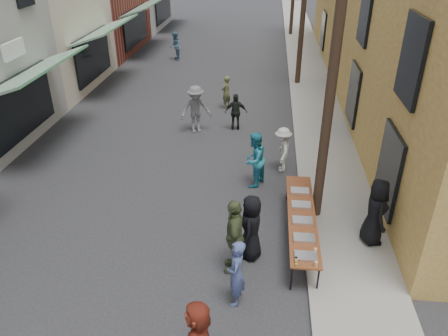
% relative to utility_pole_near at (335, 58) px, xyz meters
% --- Properties ---
extents(ground, '(120.00, 120.00, 0.00)m').
position_rel_utility_pole_near_xyz_m(ground, '(-4.30, -3.00, -4.50)').
color(ground, '#28282B').
rests_on(ground, ground).
extents(sidewalk, '(2.20, 60.00, 0.10)m').
position_rel_utility_pole_near_xyz_m(sidewalk, '(0.70, 12.00, -4.45)').
color(sidewalk, gray).
rests_on(sidewalk, ground).
extents(utility_pole_near, '(0.26, 0.26, 9.00)m').
position_rel_utility_pole_near_xyz_m(utility_pole_near, '(0.00, 0.00, 0.00)').
color(utility_pole_near, '#2D2116').
rests_on(utility_pole_near, ground).
extents(serving_table, '(0.70, 4.00, 0.75)m').
position_rel_utility_pole_near_xyz_m(serving_table, '(-0.50, -1.08, -3.79)').
color(serving_table, maroon).
rests_on(serving_table, ground).
extents(catering_tray_sausage, '(0.50, 0.33, 0.08)m').
position_rel_utility_pole_near_xyz_m(catering_tray_sausage, '(-0.50, -2.73, -3.71)').
color(catering_tray_sausage, maroon).
rests_on(catering_tray_sausage, serving_table).
extents(catering_tray_foil_b, '(0.50, 0.33, 0.08)m').
position_rel_utility_pole_near_xyz_m(catering_tray_foil_b, '(-0.50, -2.08, -3.71)').
color(catering_tray_foil_b, '#B2B2B7').
rests_on(catering_tray_foil_b, serving_table).
extents(catering_tray_buns, '(0.50, 0.33, 0.08)m').
position_rel_utility_pole_near_xyz_m(catering_tray_buns, '(-0.50, -1.38, -3.71)').
color(catering_tray_buns, tan).
rests_on(catering_tray_buns, serving_table).
extents(catering_tray_foil_d, '(0.50, 0.33, 0.08)m').
position_rel_utility_pole_near_xyz_m(catering_tray_foil_d, '(-0.50, -0.68, -3.71)').
color(catering_tray_foil_d, '#B2B2B7').
rests_on(catering_tray_foil_d, serving_table).
extents(catering_tray_buns_end, '(0.50, 0.33, 0.08)m').
position_rel_utility_pole_near_xyz_m(catering_tray_buns_end, '(-0.50, 0.02, -3.71)').
color(catering_tray_buns_end, tan).
rests_on(catering_tray_buns_end, serving_table).
extents(condiment_jar_a, '(0.07, 0.07, 0.08)m').
position_rel_utility_pole_near_xyz_m(condiment_jar_a, '(-0.72, -3.03, -3.71)').
color(condiment_jar_a, '#A57F26').
rests_on(condiment_jar_a, serving_table).
extents(condiment_jar_b, '(0.07, 0.07, 0.08)m').
position_rel_utility_pole_near_xyz_m(condiment_jar_b, '(-0.72, -2.93, -3.71)').
color(condiment_jar_b, '#A57F26').
rests_on(condiment_jar_b, serving_table).
extents(condiment_jar_c, '(0.07, 0.07, 0.08)m').
position_rel_utility_pole_near_xyz_m(condiment_jar_c, '(-0.72, -2.83, -3.71)').
color(condiment_jar_c, '#A57F26').
rests_on(condiment_jar_c, serving_table).
extents(cup_stack, '(0.08, 0.08, 0.12)m').
position_rel_utility_pole_near_xyz_m(cup_stack, '(-0.30, -2.98, -3.69)').
color(cup_stack, tan).
rests_on(cup_stack, serving_table).
extents(guest_front_a, '(0.67, 0.91, 1.71)m').
position_rel_utility_pole_near_xyz_m(guest_front_a, '(-1.75, -1.87, -3.65)').
color(guest_front_a, black).
rests_on(guest_front_a, ground).
extents(guest_front_b, '(0.39, 0.59, 1.59)m').
position_rel_utility_pole_near_xyz_m(guest_front_b, '(-1.99, -3.43, -3.70)').
color(guest_front_b, '#435182').
rests_on(guest_front_b, ground).
extents(guest_front_c, '(1.00, 1.08, 1.79)m').
position_rel_utility_pole_near_xyz_m(guest_front_c, '(-1.83, 1.55, -3.60)').
color(guest_front_c, teal).
rests_on(guest_front_c, ground).
extents(guest_front_d, '(0.57, 0.99, 1.53)m').
position_rel_utility_pole_near_xyz_m(guest_front_d, '(-0.94, 2.62, -3.74)').
color(guest_front_d, silver).
rests_on(guest_front_d, ground).
extents(guest_front_e, '(0.52, 1.14, 1.92)m').
position_rel_utility_pole_near_xyz_m(guest_front_e, '(-2.12, -2.38, -3.54)').
color(guest_front_e, '#485430').
rests_on(guest_front_e, ground).
extents(server, '(0.68, 0.94, 1.79)m').
position_rel_utility_pole_near_xyz_m(server, '(1.29, -1.10, -3.51)').
color(server, black).
rests_on(server, sidewalk).
extents(passerby_left, '(1.40, 1.14, 1.89)m').
position_rel_utility_pole_near_xyz_m(passerby_left, '(-4.28, 5.48, -3.55)').
color(passerby_left, slate).
rests_on(passerby_left, ground).
extents(passerby_mid, '(0.90, 0.43, 1.49)m').
position_rel_utility_pole_near_xyz_m(passerby_mid, '(-2.73, 5.85, -3.75)').
color(passerby_mid, black).
rests_on(passerby_mid, ground).
extents(passerby_right, '(0.57, 0.64, 1.48)m').
position_rel_utility_pole_near_xyz_m(passerby_right, '(-3.36, 8.21, -3.76)').
color(passerby_right, '#575E36').
rests_on(passerby_right, ground).
extents(passerby_far, '(0.77, 0.91, 1.68)m').
position_rel_utility_pole_near_xyz_m(passerby_far, '(-7.27, 16.08, -3.66)').
color(passerby_far, '#476F8A').
rests_on(passerby_far, ground).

